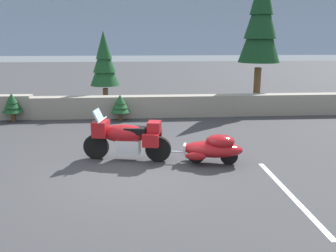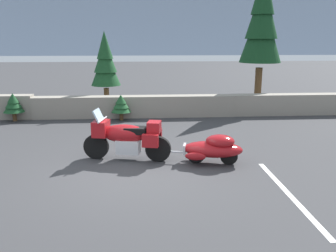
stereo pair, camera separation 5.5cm
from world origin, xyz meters
TOP-DOWN VIEW (x-y plane):
  - ground_plane at (0.00, 0.00)m, footprint 80.00×80.00m
  - stone_guard_wall at (-0.01, 6.11)m, footprint 24.00×0.63m
  - distant_ridgeline at (0.00, 96.13)m, footprint 240.00×80.00m
  - touring_motorcycle at (-0.11, 0.86)m, footprint 2.29×1.02m
  - car_shaped_trailer at (2.08, 0.42)m, footprint 2.23×1.00m
  - pine_tree_tall at (5.58, 7.89)m, footprint 1.84×1.84m
  - pine_tree_secondary at (-1.25, 7.53)m, footprint 1.26×1.26m
  - pine_sapling_near at (-4.59, 5.68)m, footprint 0.78×0.78m
  - pine_sapling_farther at (-0.51, 5.55)m, footprint 0.77×0.77m
  - parking_stripe_marker at (3.29, -1.50)m, footprint 0.12×3.60m

SIDE VIEW (x-z plane):
  - ground_plane at x=0.00m, z-range 0.00..0.00m
  - parking_stripe_marker at x=3.29m, z-range 0.00..0.01m
  - car_shaped_trailer at x=2.08m, z-range 0.03..0.79m
  - stone_guard_wall at x=-0.01m, z-range -0.03..0.91m
  - touring_motorcycle at x=-0.11m, z-range -0.04..1.29m
  - pine_sapling_farther at x=-0.51m, z-range 0.12..1.12m
  - pine_sapling_near at x=-4.59m, z-range 0.13..1.21m
  - pine_tree_secondary at x=-1.25m, z-range 0.43..3.82m
  - pine_tree_tall at x=5.58m, z-range 0.78..6.99m
  - distant_ridgeline at x=0.00m, z-range 0.00..16.00m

